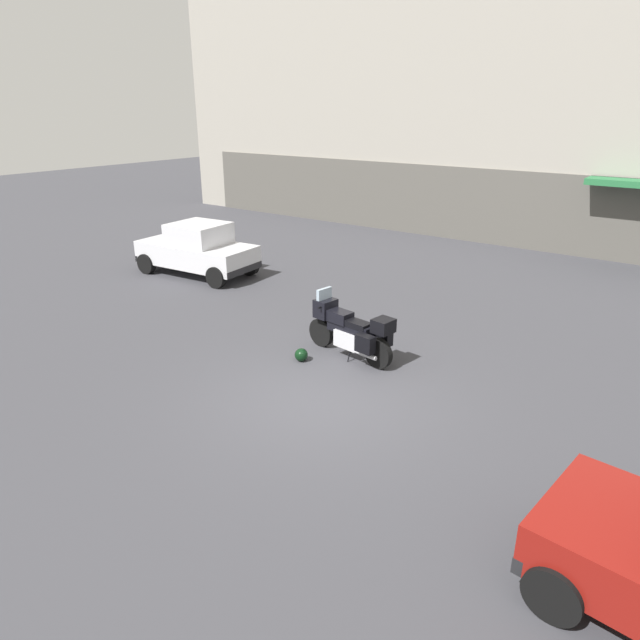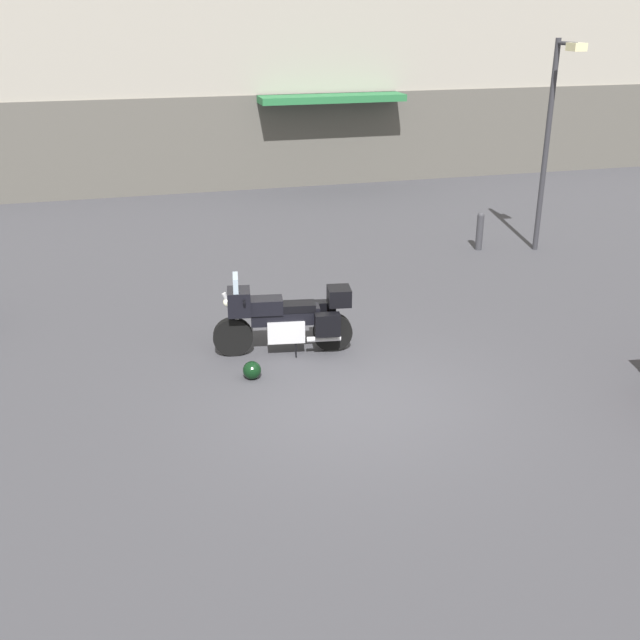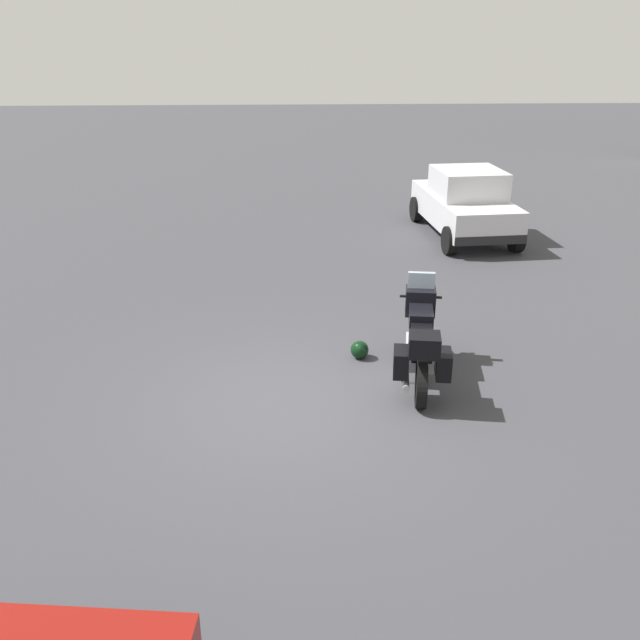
% 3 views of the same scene
% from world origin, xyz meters
% --- Properties ---
extents(ground_plane, '(80.00, 80.00, 0.00)m').
position_xyz_m(ground_plane, '(0.00, 0.00, 0.00)').
color(ground_plane, '#38383D').
extents(motorcycle, '(2.26, 0.91, 1.36)m').
position_xyz_m(motorcycle, '(-0.62, 1.84, 0.62)').
color(motorcycle, black).
rests_on(motorcycle, ground).
extents(helmet, '(0.28, 0.28, 0.28)m').
position_xyz_m(helmet, '(-1.33, 1.06, 0.14)').
color(helmet, black).
rests_on(helmet, ground).
extents(car_hatchback_near, '(3.97, 2.06, 1.64)m').
position_xyz_m(car_hatchback_near, '(-7.93, 4.26, 0.81)').
color(car_hatchback_near, silver).
rests_on(car_hatchback_near, ground).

